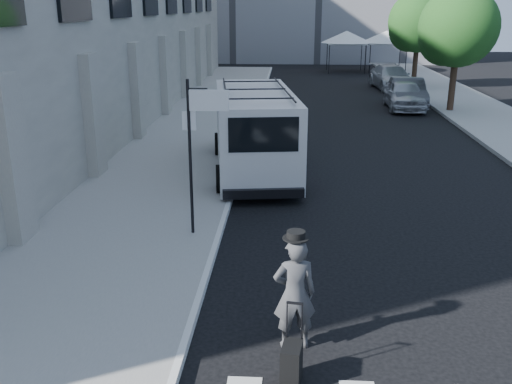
# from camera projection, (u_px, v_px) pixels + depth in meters

# --- Properties ---
(ground) EXTENTS (120.00, 120.00, 0.00)m
(ground) POSITION_uv_depth(u_px,v_px,m) (310.00, 312.00, 10.01)
(ground) COLOR black
(ground) RESTS_ON ground
(sidewalk_left) EXTENTS (4.50, 48.00, 0.15)m
(sidewalk_left) POSITION_uv_depth(u_px,v_px,m) (203.00, 124.00, 25.40)
(sidewalk_left) COLOR gray
(sidewalk_left) RESTS_ON ground
(sidewalk_right) EXTENTS (4.00, 56.00, 0.15)m
(sidewalk_right) POSITION_uv_depth(u_px,v_px,m) (478.00, 111.00, 28.45)
(sidewalk_right) COLOR gray
(sidewalk_right) RESTS_ON ground
(sign_pole) EXTENTS (1.03, 0.07, 3.50)m
(sign_pole) POSITION_uv_depth(u_px,v_px,m) (200.00, 125.00, 12.35)
(sign_pole) COLOR black
(sign_pole) RESTS_ON sidewalk_left
(tree_near) EXTENTS (3.80, 3.83, 6.03)m
(tree_near) POSITION_uv_depth(u_px,v_px,m) (455.00, 30.00, 27.46)
(tree_near) COLOR black
(tree_near) RESTS_ON ground
(tree_far) EXTENTS (3.80, 3.83, 6.03)m
(tree_far) POSITION_uv_depth(u_px,v_px,m) (416.00, 24.00, 36.00)
(tree_far) COLOR black
(tree_far) RESTS_ON ground
(tent_left) EXTENTS (4.00, 4.00, 3.20)m
(tent_left) POSITION_uv_depth(u_px,v_px,m) (347.00, 37.00, 44.98)
(tent_left) COLOR black
(tent_left) RESTS_ON ground
(tent_right) EXTENTS (4.00, 4.00, 3.20)m
(tent_right) POSITION_uv_depth(u_px,v_px,m) (387.00, 37.00, 45.27)
(tent_right) COLOR black
(tent_right) RESTS_ON ground
(businessman) EXTENTS (0.73, 0.54, 1.84)m
(businessman) POSITION_uv_depth(u_px,v_px,m) (295.00, 294.00, 8.75)
(businessman) COLOR #3E3F41
(businessman) RESTS_ON ground
(suitcase) EXTENTS (0.33, 0.47, 1.20)m
(suitcase) POSITION_uv_depth(u_px,v_px,m) (291.00, 364.00, 8.03)
(suitcase) COLOR black
(suitcase) RESTS_ON ground
(cargo_van) EXTENTS (3.18, 7.23, 2.61)m
(cargo_van) POSITION_uv_depth(u_px,v_px,m) (254.00, 131.00, 18.07)
(cargo_van) COLOR silver
(cargo_van) RESTS_ON ground
(parked_car_a) EXTENTS (1.95, 4.51, 1.51)m
(parked_car_a) POSITION_uv_depth(u_px,v_px,m) (404.00, 95.00, 29.27)
(parked_car_a) COLOR #AEB1B7
(parked_car_a) RESTS_ON ground
(parked_car_b) EXTENTS (1.86, 4.67, 1.51)m
(parked_car_b) POSITION_uv_depth(u_px,v_px,m) (407.00, 93.00, 29.81)
(parked_car_b) COLOR #4D4F54
(parked_car_b) RESTS_ON ground
(parked_car_c) EXTENTS (2.59, 5.31, 1.49)m
(parked_car_c) POSITION_uv_depth(u_px,v_px,m) (391.00, 77.00, 36.31)
(parked_car_c) COLOR #A3A7AB
(parked_car_c) RESTS_ON ground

